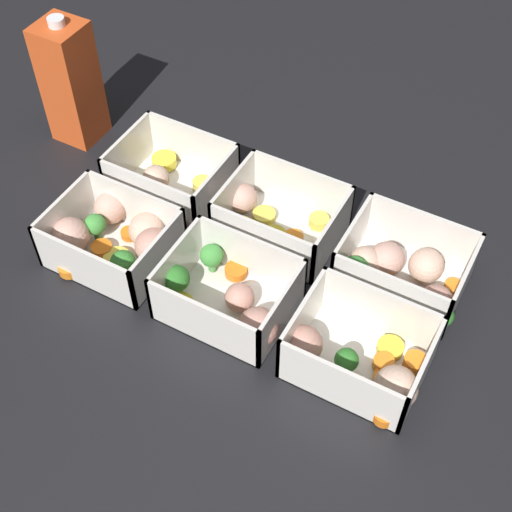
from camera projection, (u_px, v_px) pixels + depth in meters
ground_plane at (256, 269)px, 0.94m from camera, size 4.00×4.00×0.00m
container_near_left at (116, 238)px, 0.94m from camera, size 0.17×0.15×0.07m
container_near_center at (229, 298)px, 0.88m from camera, size 0.18×0.13×0.07m
container_near_right at (360, 360)px, 0.82m from camera, size 0.18×0.13×0.07m
container_far_left at (173, 182)px, 1.02m from camera, size 0.16×0.13×0.07m
container_far_center at (275, 221)px, 0.97m from camera, size 0.17×0.12×0.07m
container_far_right at (401, 273)px, 0.91m from camera, size 0.16×0.13×0.07m
juice_carton at (71, 82)px, 1.05m from camera, size 0.07×0.07×0.20m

